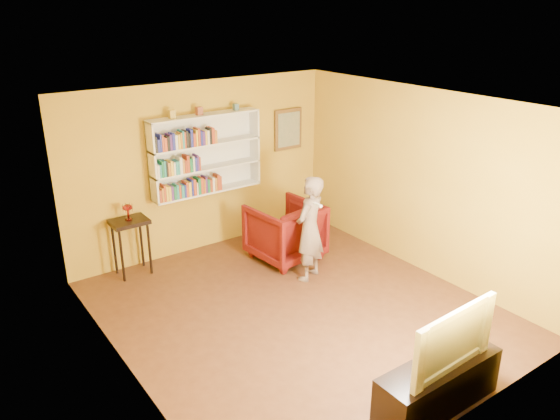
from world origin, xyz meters
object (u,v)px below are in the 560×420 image
object	(u,v)px
armchair	(285,231)
tv_cabinet	(438,385)
television	(444,335)
ruby_lustre	(128,209)
bookshelf	(204,154)
console_table	(130,229)
person	(310,229)

from	to	relation	value
armchair	tv_cabinet	size ratio (longest dim) A/B	0.70
tv_cabinet	television	bearing A→B (deg)	0.00
tv_cabinet	television	size ratio (longest dim) A/B	1.25
ruby_lustre	bookshelf	bearing A→B (deg)	6.75
bookshelf	tv_cabinet	size ratio (longest dim) A/B	1.27
armchair	television	size ratio (longest dim) A/B	0.88
ruby_lustre	tv_cabinet	world-z (taller)	ruby_lustre
ruby_lustre	television	bearing A→B (deg)	-72.90
console_table	ruby_lustre	size ratio (longest dim) A/B	3.59
ruby_lustre	television	xyz separation A→B (m)	(1.38, -4.50, -0.19)
ruby_lustre	person	xyz separation A→B (m)	(2.04, -1.62, -0.25)
ruby_lustre	television	world-z (taller)	television
ruby_lustre	tv_cabinet	xyz separation A→B (m)	(1.38, -4.50, -0.77)
console_table	television	distance (m)	4.71
bookshelf	person	bearing A→B (deg)	-68.83
bookshelf	armchair	world-z (taller)	bookshelf
ruby_lustre	armchair	bearing A→B (deg)	-22.42
tv_cabinet	armchair	bearing A→B (deg)	78.18
console_table	ruby_lustre	world-z (taller)	ruby_lustre
television	person	bearing A→B (deg)	75.00
person	tv_cabinet	distance (m)	3.00
ruby_lustre	tv_cabinet	bearing A→B (deg)	-72.90
console_table	tv_cabinet	size ratio (longest dim) A/B	0.60
ruby_lustre	person	size ratio (longest dim) A/B	0.15
bookshelf	person	distance (m)	2.07
tv_cabinet	bookshelf	bearing A→B (deg)	90.44
ruby_lustre	armchair	distance (m)	2.39
tv_cabinet	person	bearing A→B (deg)	77.23
person	tv_cabinet	bearing A→B (deg)	52.72
armchair	person	distance (m)	0.81
console_table	armchair	bearing A→B (deg)	-22.42
armchair	tv_cabinet	xyz separation A→B (m)	(-0.76, -3.62, -0.20)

